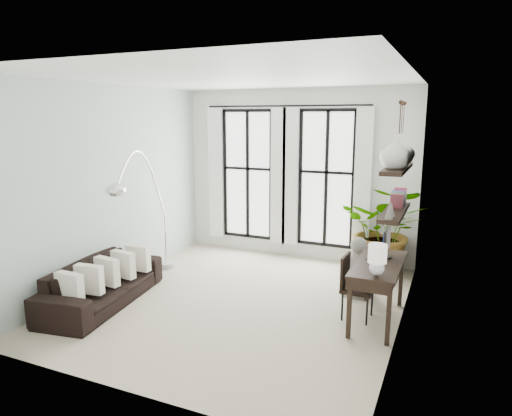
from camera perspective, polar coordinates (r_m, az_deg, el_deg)
The scene contains 16 objects.
floor at distance 6.89m, azimuth -1.98°, elevation -11.54°, with size 5.00×5.00×0.00m, color #BFB397.
ceiling at distance 6.37m, azimuth -2.19°, elevation 16.03°, with size 5.00×5.00×0.00m, color white.
wall_left at distance 7.68m, azimuth -17.41°, elevation 2.74°, with size 5.00×5.00×0.00m, color #AFC4B9.
wall_right at distance 5.84m, azimuth 18.23°, elevation 0.14°, with size 5.00×5.00×0.00m, color white.
wall_back at distance 8.74m, azimuth 5.06°, elevation 4.19°, with size 4.50×4.50×0.00m, color white.
windows at distance 8.74m, azimuth 3.66°, elevation 3.94°, with size 3.26×0.13×2.65m.
wall_shelves at distance 5.99m, azimuth 17.12°, elevation 1.70°, with size 0.25×1.30×0.60m.
sofa at distance 7.06m, azimuth -18.64°, elevation -8.86°, with size 2.13×0.83×0.62m, color black.
throw_pillows at distance 6.94m, azimuth -18.12°, elevation -7.54°, with size 0.40×1.52×0.40m.
plant at distance 8.16m, azimuth 15.84°, elevation -2.61°, with size 1.39×1.21×1.55m, color #2D7228.
desk at distance 6.16m, azimuth 14.96°, elevation -7.30°, with size 0.58×1.37×1.20m.
desk_chair at distance 6.33m, azimuth 11.95°, elevation -9.11°, with size 0.42×0.42×0.86m.
arc_lamp at distance 7.33m, azimuth -14.09°, elevation 3.39°, with size 0.71×2.00×2.19m.
buddha at distance 7.17m, azimuth 12.61°, elevation -7.64°, with size 0.50×0.50×0.90m.
vase_a at distance 5.64m, azimuth 17.08°, elevation 6.66°, with size 0.37×0.37×0.38m, color white.
vase_b at distance 6.04m, azimuth 17.54°, elevation 6.91°, with size 0.37×0.37×0.38m, color white.
Camera 1 is at (2.76, -5.72, 2.67)m, focal length 32.00 mm.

